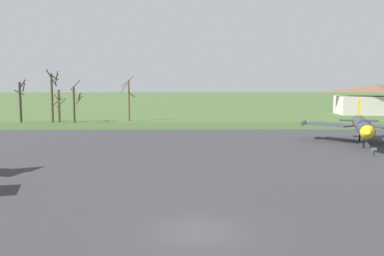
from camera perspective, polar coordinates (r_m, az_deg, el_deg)
ground_plane at (r=21.10m, az=0.78°, el=-13.84°), size 600.00×600.00×0.00m
asphalt_apron at (r=37.21m, az=0.13°, el=-5.00°), size 99.86×55.61×0.05m
grass_verge_strip at (r=70.69m, az=-0.24°, el=0.29°), size 159.86×12.00×0.06m
jet_fighter_rear_left at (r=52.80m, az=21.94°, el=0.30°), size 14.10×15.59×5.15m
info_placard_rear_left at (r=44.56m, az=23.31°, el=-2.93°), size 0.50×0.34×0.94m
bare_tree_far_left at (r=82.38m, az=-22.08°, el=3.47°), size 1.78×2.17×7.82m
bare_tree_left_of_center at (r=80.34m, az=-18.28°, el=4.36°), size 2.04×2.72×9.54m
bare_tree_center at (r=80.62m, az=-17.46°, el=2.95°), size 2.35×2.13×5.94m
bare_tree_right_of_center at (r=78.39m, az=-15.51°, el=3.27°), size 2.52×2.18×7.78m
bare_tree_far_right at (r=80.79m, az=-8.53°, el=3.93°), size 2.75×2.76×8.61m
visitor_building at (r=105.59m, az=23.59°, el=3.52°), size 18.72×10.71×6.91m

